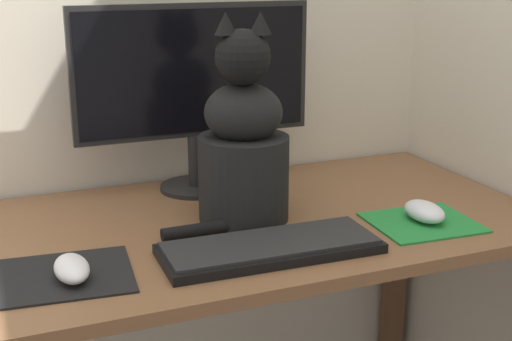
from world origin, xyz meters
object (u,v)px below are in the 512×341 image
Objects in this scene: computer_mouse_right at (424,211)px; monitor at (194,83)px; cat at (243,146)px; computer_mouse_left at (72,268)px; keyboard at (270,247)px.

monitor is at bearing 133.30° from computer_mouse_right.
cat is at bearing 154.50° from computer_mouse_right.
monitor reaches higher than computer_mouse_left.
cat is at bearing 23.94° from computer_mouse_left.
computer_mouse_left is at bearing -136.66° from cat.
keyboard is 0.97× the size of cat.
monitor is 0.48m from keyboard.
monitor is 1.30× the size of cat.
keyboard is at bearing -175.67° from computer_mouse_right.
monitor reaches higher than keyboard.
monitor is 5.06× the size of computer_mouse_left.
keyboard is 3.77× the size of computer_mouse_left.
monitor is 1.34× the size of keyboard.
monitor is 0.25m from cat.
keyboard is at bearing -88.74° from monitor.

